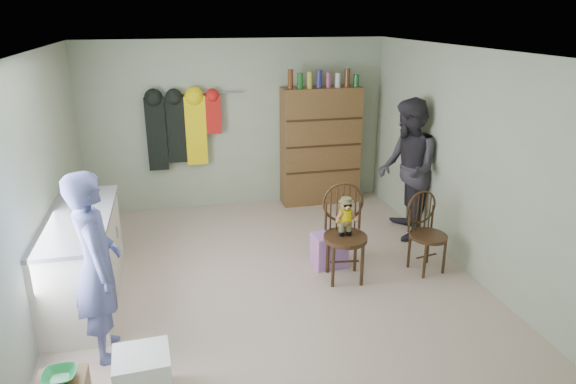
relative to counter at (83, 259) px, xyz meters
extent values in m
plane|color=beige|center=(1.95, 0.00, -0.47)|extent=(5.00, 5.00, 0.00)
plane|color=#A5B195|center=(1.95, 2.50, 0.78)|extent=(4.50, 0.00, 4.50)
plane|color=#A5B195|center=(-0.30, 0.00, 0.78)|extent=(0.00, 5.00, 5.00)
plane|color=#A5B195|center=(4.20, 0.00, 0.78)|extent=(0.00, 5.00, 5.00)
plane|color=white|center=(1.95, 0.00, 2.03)|extent=(5.00, 5.00, 0.00)
cube|color=silver|center=(0.00, 0.00, -0.02)|extent=(0.60, 1.80, 0.90)
cube|color=slate|center=(0.00, 0.00, 0.45)|extent=(0.64, 1.86, 0.04)
cylinder|color=#99999E|center=(0.31, -0.45, 0.07)|extent=(0.02, 0.02, 0.14)
cylinder|color=#99999E|center=(0.31, 0.45, 0.07)|extent=(0.02, 0.02, 0.14)
imported|color=green|center=(0.11, -1.90, 0.03)|extent=(0.23, 0.23, 0.06)
cube|color=white|center=(0.62, -1.64, -0.27)|extent=(0.44, 0.42, 0.40)
cylinder|color=#3D2715|center=(2.76, -0.19, 0.03)|extent=(0.54, 0.54, 0.05)
cylinder|color=#3D2715|center=(2.58, -0.33, -0.23)|extent=(0.04, 0.04, 0.48)
cylinder|color=#3D2715|center=(2.90, -0.37, -0.23)|extent=(0.04, 0.04, 0.48)
cylinder|color=#3D2715|center=(2.62, 0.00, -0.23)|extent=(0.04, 0.04, 0.48)
cylinder|color=#3D2715|center=(2.94, -0.04, -0.23)|extent=(0.04, 0.04, 0.48)
torus|color=#3D2715|center=(2.78, 0.00, 0.38)|extent=(0.47, 0.09, 0.47)
cylinder|color=#3D2715|center=(2.59, 0.01, 0.22)|extent=(0.03, 0.03, 0.32)
cylinder|color=#3D2715|center=(2.97, -0.04, 0.22)|extent=(0.03, 0.03, 0.32)
cylinder|color=yellow|center=(2.76, -0.17, 0.29)|extent=(0.14, 0.14, 0.13)
cylinder|color=#475128|center=(2.76, -0.17, 0.16)|extent=(0.08, 0.08, 0.20)
sphere|color=#9E7042|center=(2.76, -0.17, 0.41)|extent=(0.12, 0.12, 0.12)
cylinder|color=#475128|center=(2.76, -0.17, 0.47)|extent=(0.11, 0.11, 0.04)
cube|color=black|center=(2.76, -0.23, 0.42)|extent=(0.09, 0.01, 0.02)
cylinder|color=#3D2715|center=(3.75, -0.22, -0.04)|extent=(0.49, 0.49, 0.04)
cylinder|color=#3D2715|center=(3.64, -0.38, -0.27)|extent=(0.03, 0.03, 0.41)
cylinder|color=#3D2715|center=(3.91, -0.33, -0.27)|extent=(0.03, 0.03, 0.41)
cylinder|color=#3D2715|center=(3.59, -0.10, -0.27)|extent=(0.03, 0.03, 0.41)
cylinder|color=#3D2715|center=(3.86, -0.05, -0.27)|extent=(0.03, 0.03, 0.41)
torus|color=#3D2715|center=(3.72, -0.06, 0.26)|extent=(0.40, 0.10, 0.40)
cylinder|color=#3D2715|center=(3.56, -0.10, 0.12)|extent=(0.03, 0.03, 0.28)
cylinder|color=#3D2715|center=(3.88, -0.03, 0.12)|extent=(0.03, 0.03, 0.28)
cube|color=#E572C5|center=(2.69, 0.16, -0.27)|extent=(0.40, 0.33, 0.40)
imported|color=#515995|center=(0.29, -0.96, 0.37)|extent=(0.52, 0.68, 1.68)
imported|color=#2D2B33|center=(3.92, 0.79, 0.45)|extent=(0.89, 1.03, 1.84)
cube|color=brown|center=(3.20, 2.30, 0.43)|extent=(1.20, 0.38, 1.80)
cube|color=#3D2715|center=(3.20, 2.11, 0.08)|extent=(1.16, 0.02, 0.03)
cube|color=#3D2715|center=(3.20, 2.11, 0.48)|extent=(1.16, 0.02, 0.03)
cube|color=#3D2715|center=(3.20, 2.11, 0.88)|extent=(1.16, 0.02, 0.03)
cylinder|color=#592D14|center=(2.70, 2.20, 1.47)|extent=(0.08, 0.08, 0.28)
cylinder|color=#19591E|center=(2.84, 2.20, 1.44)|extent=(0.09, 0.09, 0.23)
cylinder|color=#A59933|center=(2.99, 2.20, 1.45)|extent=(0.08, 0.08, 0.24)
cylinder|color=navy|center=(3.13, 2.20, 1.46)|extent=(0.08, 0.08, 0.26)
cylinder|color=#8C3F59|center=(3.27, 2.20, 1.44)|extent=(0.08, 0.08, 0.22)
cylinder|color=#B2B2B7|center=(3.41, 2.20, 1.43)|extent=(0.08, 0.08, 0.21)
cylinder|color=#592D14|center=(3.56, 2.20, 1.46)|extent=(0.08, 0.08, 0.27)
cylinder|color=#19591E|center=(3.70, 2.20, 1.42)|extent=(0.08, 0.08, 0.18)
cylinder|color=#99999E|center=(1.55, 2.44, 1.28)|extent=(1.00, 0.02, 0.02)
cube|color=black|center=(0.77, 2.38, 0.72)|extent=(0.28, 0.10, 1.05)
cube|color=black|center=(1.05, 2.38, 0.77)|extent=(0.26, 0.10, 0.95)
cube|color=yellow|center=(1.33, 2.38, 0.75)|extent=(0.30, 0.10, 1.00)
cube|color=red|center=(1.59, 2.38, 0.97)|extent=(0.22, 0.10, 0.55)
camera|label=1|loc=(0.98, -5.07, 2.38)|focal=32.00mm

